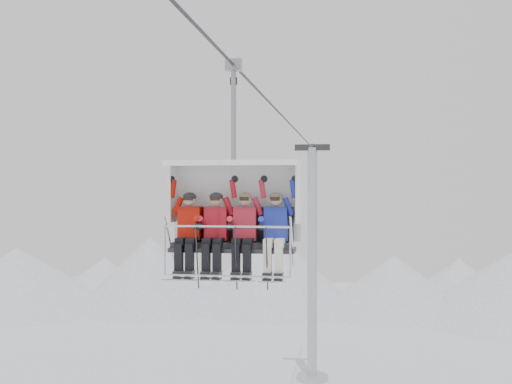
# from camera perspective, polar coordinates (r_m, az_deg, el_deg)

# --- Properties ---
(ridgeline) EXTENTS (72.00, 21.00, 7.00)m
(ridgeline) POSITION_cam_1_polar(r_m,az_deg,el_deg) (57.40, 4.63, -7.79)
(ridgeline) COLOR silver
(ridgeline) RESTS_ON ground
(lift_tower_right) EXTENTS (2.00, 1.80, 13.48)m
(lift_tower_right) POSITION_cam_1_polar(r_m,az_deg,el_deg) (37.07, 5.03, -7.72)
(lift_tower_right) COLOR #B1B3B8
(lift_tower_right) RESTS_ON ground
(haul_cable) EXTENTS (0.06, 50.00, 0.06)m
(haul_cable) POSITION_cam_1_polar(r_m,az_deg,el_deg) (14.97, -0.00, 9.19)
(haul_cable) COLOR #2F2F34
(haul_cable) RESTS_ON lift_tower_left
(chairlift_carrier) EXTENTS (2.47, 1.17, 3.98)m
(chairlift_carrier) POSITION_cam_1_polar(r_m,az_deg,el_deg) (12.10, -1.89, -1.10)
(chairlift_carrier) COLOR black
(chairlift_carrier) RESTS_ON haul_cable
(skier_far_left) EXTENTS (0.42, 1.69, 1.67)m
(skier_far_left) POSITION_cam_1_polar(r_m,az_deg,el_deg) (12.00, -6.01, -3.36)
(skier_far_left) COLOR red
(skier_far_left) RESTS_ON chairlift_carrier
(skier_center_left) EXTENTS (0.42, 1.69, 1.67)m
(skier_center_left) POSITION_cam_1_polar(r_m,az_deg,el_deg) (11.89, -3.64, -3.40)
(skier_center_left) COLOR red
(skier_center_left) RESTS_ON chairlift_carrier
(skier_center_right) EXTENTS (0.42, 1.69, 1.67)m
(skier_center_right) POSITION_cam_1_polar(r_m,az_deg,el_deg) (11.79, -1.03, -3.43)
(skier_center_right) COLOR red
(skier_center_right) RESTS_ON chairlift_carrier
(skier_far_right) EXTENTS (0.42, 1.69, 1.67)m
(skier_far_right) POSITION_cam_1_polar(r_m,az_deg,el_deg) (11.71, 1.73, -3.45)
(skier_far_right) COLOR #212FA6
(skier_far_right) RESTS_ON chairlift_carrier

